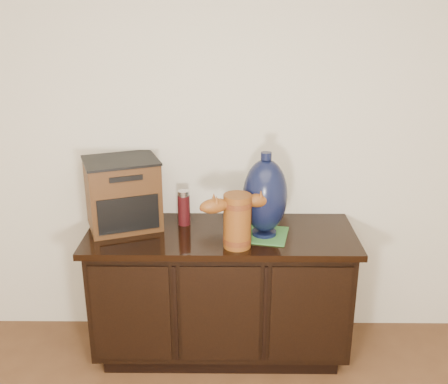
{
  "coord_description": "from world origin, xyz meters",
  "views": [
    {
      "loc": [
        0.04,
        -0.37,
        1.93
      ],
      "look_at": [
        0.02,
        2.18,
        1.01
      ],
      "focal_mm": 42.0,
      "sensor_mm": 36.0,
      "label": 1
    }
  ],
  "objects_px": {
    "sideboard": "(221,292)",
    "terracotta_vessel": "(237,218)",
    "spray_can": "(184,208)",
    "tv_radio": "(123,194)",
    "lamp_base": "(265,196)"
  },
  "relations": [
    {
      "from": "sideboard",
      "to": "terracotta_vessel",
      "type": "bearing_deg",
      "value": -63.19
    },
    {
      "from": "sideboard",
      "to": "spray_can",
      "type": "relative_size",
      "value": 7.3
    },
    {
      "from": "tv_radio",
      "to": "lamp_base",
      "type": "bearing_deg",
      "value": -29.17
    },
    {
      "from": "tv_radio",
      "to": "spray_can",
      "type": "relative_size",
      "value": 2.35
    },
    {
      "from": "lamp_base",
      "to": "tv_radio",
      "type": "bearing_deg",
      "value": 171.42
    },
    {
      "from": "terracotta_vessel",
      "to": "tv_radio",
      "type": "height_order",
      "value": "tv_radio"
    },
    {
      "from": "sideboard",
      "to": "lamp_base",
      "type": "height_order",
      "value": "lamp_base"
    },
    {
      "from": "terracotta_vessel",
      "to": "tv_radio",
      "type": "distance_m",
      "value": 0.67
    },
    {
      "from": "tv_radio",
      "to": "lamp_base",
      "type": "distance_m",
      "value": 0.78
    },
    {
      "from": "tv_radio",
      "to": "terracotta_vessel",
      "type": "bearing_deg",
      "value": -42.56
    },
    {
      "from": "sideboard",
      "to": "lamp_base",
      "type": "distance_m",
      "value": 0.64
    },
    {
      "from": "tv_radio",
      "to": "lamp_base",
      "type": "xyz_separation_m",
      "value": [
        0.77,
        -0.12,
        0.03
      ]
    },
    {
      "from": "sideboard",
      "to": "terracotta_vessel",
      "type": "height_order",
      "value": "terracotta_vessel"
    },
    {
      "from": "sideboard",
      "to": "terracotta_vessel",
      "type": "xyz_separation_m",
      "value": [
        0.09,
        -0.17,
        0.53
      ]
    },
    {
      "from": "terracotta_vessel",
      "to": "spray_can",
      "type": "relative_size",
      "value": 1.96
    }
  ]
}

